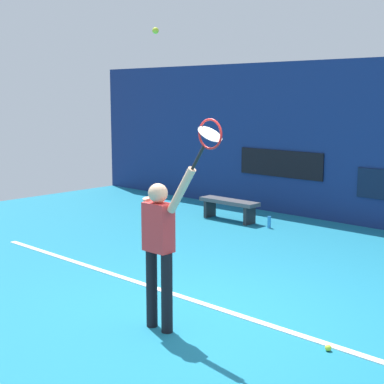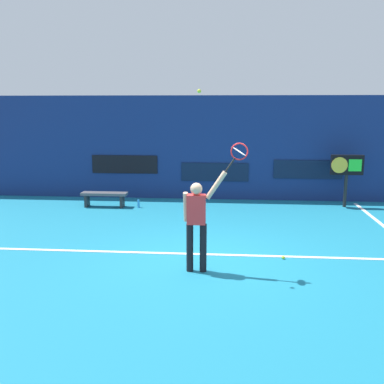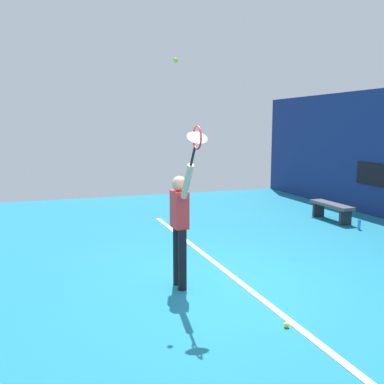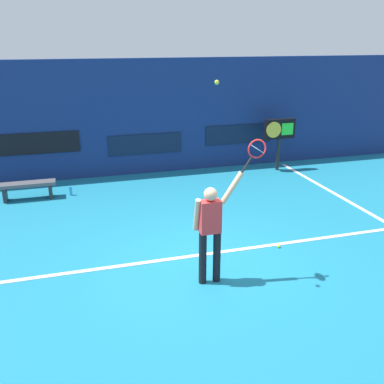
# 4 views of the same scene
# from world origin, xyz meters

# --- Properties ---
(ground_plane) EXTENTS (18.00, 18.00, 0.00)m
(ground_plane) POSITION_xyz_m (0.00, 0.00, 0.00)
(ground_plane) COLOR teal
(back_wall) EXTENTS (18.00, 0.20, 3.38)m
(back_wall) POSITION_xyz_m (0.00, 5.94, 1.69)
(back_wall) COLOR navy
(back_wall) RESTS_ON ground_plane
(sponsor_banner_center) EXTENTS (2.20, 0.03, 0.60)m
(sponsor_banner_center) POSITION_xyz_m (0.00, 5.82, 0.91)
(sponsor_banner_center) COLOR #0C1933
(sponsor_banner_portside) EXTENTS (2.20, 0.03, 0.60)m
(sponsor_banner_portside) POSITION_xyz_m (-3.00, 5.82, 1.13)
(sponsor_banner_portside) COLOR black
(sponsor_banner_starboard) EXTENTS (2.20, 0.03, 0.60)m
(sponsor_banner_starboard) POSITION_xyz_m (3.00, 5.82, 1.03)
(sponsor_banner_starboard) COLOR #0C1933
(court_baseline) EXTENTS (10.00, 0.10, 0.01)m
(court_baseline) POSITION_xyz_m (0.00, 0.27, 0.01)
(court_baseline) COLOR white
(court_baseline) RESTS_ON ground_plane
(court_sideline) EXTENTS (0.10, 7.00, 0.01)m
(court_sideline) POSITION_xyz_m (4.47, 2.00, 0.01)
(court_sideline) COLOR white
(court_sideline) RESTS_ON ground_plane
(tennis_player) EXTENTS (0.80, 0.31, 1.92)m
(tennis_player) POSITION_xyz_m (-0.12, -0.66, 1.01)
(tennis_player) COLOR black
(tennis_player) RESTS_ON ground_plane
(tennis_racket) EXTENTS (0.48, 0.27, 0.60)m
(tennis_racket) POSITION_xyz_m (0.62, -0.67, 2.24)
(tennis_racket) COLOR black
(tennis_ball) EXTENTS (0.07, 0.07, 0.07)m
(tennis_ball) POSITION_xyz_m (-0.08, -0.73, 3.31)
(tennis_ball) COLOR #CCE033
(scoreboard_clock) EXTENTS (0.96, 0.20, 1.60)m
(scoreboard_clock) POSITION_xyz_m (4.00, 5.03, 1.23)
(scoreboard_clock) COLOR black
(scoreboard_clock) RESTS_ON ground_plane
(court_bench) EXTENTS (1.40, 0.36, 0.45)m
(court_bench) POSITION_xyz_m (-3.33, 4.43, 0.34)
(court_bench) COLOR #4C4C51
(court_bench) RESTS_ON ground_plane
(water_bottle) EXTENTS (0.07, 0.07, 0.24)m
(water_bottle) POSITION_xyz_m (-2.27, 4.43, 0.12)
(water_bottle) COLOR #338CD8
(water_bottle) RESTS_ON ground_plane
(spare_ball) EXTENTS (0.07, 0.07, 0.07)m
(spare_ball) POSITION_xyz_m (1.59, 0.14, 0.03)
(spare_ball) COLOR #CCE033
(spare_ball) RESTS_ON ground_plane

